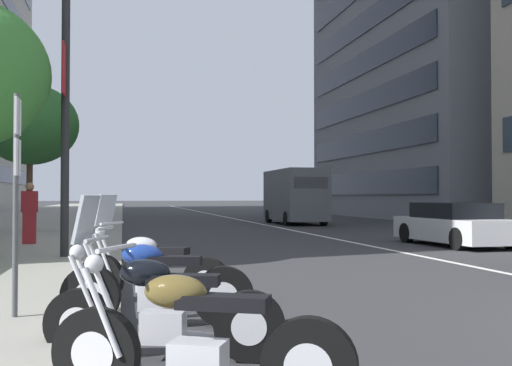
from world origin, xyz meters
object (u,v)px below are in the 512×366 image
object	(u,v)px
motorcycle_second_in_row	(195,345)
street_lamp_with_banners	(78,14)
pedestrian_on_plaza	(30,213)
delivery_van_ahead	(295,195)
motorcycle_by_sign_pole	(155,288)
motorcycle_under_tarp	(159,311)
parking_sign_by_curb	(16,177)
motorcycle_far_end_row	(150,271)
car_lead_in_lane	(455,225)
street_tree_near_plaza_corner	(30,125)

from	to	relation	value
motorcycle_second_in_row	street_lamp_with_banners	distance (m)	10.96
street_lamp_with_banners	pedestrian_on_plaza	xyz separation A→B (m)	(3.94, 1.53, -4.46)
delivery_van_ahead	motorcycle_second_in_row	bearing A→B (deg)	162.61
motorcycle_by_sign_pole	pedestrian_on_plaza	world-z (taller)	pedestrian_on_plaza
motorcycle_second_in_row	motorcycle_under_tarp	size ratio (longest dim) A/B	0.97
parking_sign_by_curb	motorcycle_far_end_row	bearing A→B (deg)	-48.46
motorcycle_by_sign_pole	car_lead_in_lane	xyz separation A→B (m)	(9.48, -9.26, 0.18)
motorcycle_by_sign_pole	delivery_van_ahead	xyz separation A→B (m)	(24.16, -8.52, 1.09)
motorcycle_by_sign_pole	car_lead_in_lane	bearing A→B (deg)	-119.59
motorcycle_by_sign_pole	car_lead_in_lane	distance (m)	13.26
motorcycle_by_sign_pole	delivery_van_ahead	distance (m)	25.64
motorcycle_second_in_row	motorcycle_by_sign_pole	world-z (taller)	motorcycle_by_sign_pole
motorcycle_under_tarp	street_lamp_with_banners	size ratio (longest dim) A/B	0.23
motorcycle_second_in_row	parking_sign_by_curb	xyz separation A→B (m)	(2.79, 1.63, 1.25)
car_lead_in_lane	street_lamp_with_banners	world-z (taller)	street_lamp_with_banners
motorcycle_by_sign_pole	delivery_van_ahead	size ratio (longest dim) A/B	0.38
motorcycle_second_in_row	delivery_van_ahead	bearing A→B (deg)	-82.04
parking_sign_by_curb	street_lamp_with_banners	size ratio (longest dim) A/B	0.26
car_lead_in_lane	pedestrian_on_plaza	world-z (taller)	pedestrian_on_plaza
motorcycle_by_sign_pole	parking_sign_by_curb	size ratio (longest dim) A/B	0.88
parking_sign_by_curb	street_tree_near_plaza_corner	distance (m)	16.80
motorcycle_second_in_row	street_lamp_with_banners	xyz separation A→B (m)	(9.61, 1.48, 5.04)
motorcycle_by_sign_pole	motorcycle_second_in_row	bearing A→B (deg)	107.70
motorcycle_far_end_row	delivery_van_ahead	xyz separation A→B (m)	(22.75, -8.52, 1.07)
car_lead_in_lane	pedestrian_on_plaza	bearing A→B (deg)	81.69
motorcycle_second_in_row	street_lamp_with_banners	world-z (taller)	street_lamp_with_banners
motorcycle_far_end_row	delivery_van_ahead	distance (m)	24.32
motorcycle_second_in_row	parking_sign_by_curb	distance (m)	3.47
delivery_van_ahead	street_tree_near_plaza_corner	distance (m)	14.60
car_lead_in_lane	delivery_van_ahead	distance (m)	14.73
motorcycle_far_end_row	parking_sign_by_curb	distance (m)	2.35
motorcycle_far_end_row	pedestrian_on_plaza	world-z (taller)	pedestrian_on_plaza
motorcycle_under_tarp	street_tree_near_plaza_corner	distance (m)	18.74
car_lead_in_lane	pedestrian_on_plaza	distance (m)	12.21
parking_sign_by_curb	pedestrian_on_plaza	world-z (taller)	parking_sign_by_curb
pedestrian_on_plaza	motorcycle_under_tarp	bearing A→B (deg)	18.76
parking_sign_by_curb	delivery_van_ahead	bearing A→B (deg)	-22.58
motorcycle_far_end_row	pedestrian_on_plaza	size ratio (longest dim) A/B	1.18
street_tree_near_plaza_corner	parking_sign_by_curb	bearing A→B (deg)	-172.44
motorcycle_under_tarp	car_lead_in_lane	bearing A→B (deg)	-114.05
motorcycle_second_in_row	motorcycle_far_end_row	bearing A→B (deg)	-62.81
delivery_van_ahead	motorcycle_by_sign_pole	bearing A→B (deg)	160.50
street_tree_near_plaza_corner	pedestrian_on_plaza	bearing A→B (deg)	-171.92
motorcycle_far_end_row	street_lamp_with_banners	bearing A→B (deg)	-47.84
motorcycle_by_sign_pole	street_lamp_with_banners	distance (m)	8.65
parking_sign_by_curb	street_tree_near_plaza_corner	xyz separation A→B (m)	(16.48, 2.19, 2.40)
motorcycle_under_tarp	car_lead_in_lane	xyz separation A→B (m)	(10.94, -9.30, 0.17)
motorcycle_by_sign_pole	parking_sign_by_curb	distance (m)	1.95
motorcycle_under_tarp	motorcycle_by_sign_pole	world-z (taller)	motorcycle_under_tarp
delivery_van_ahead	parking_sign_by_curb	distance (m)	26.08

